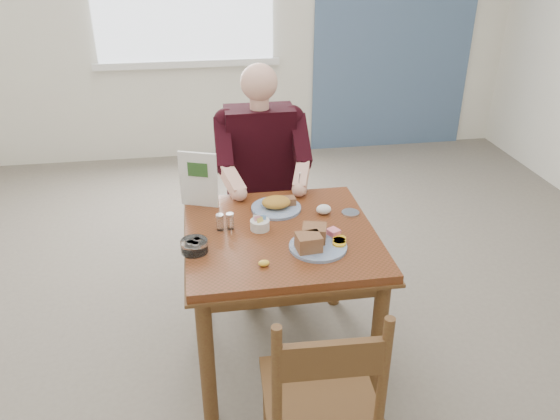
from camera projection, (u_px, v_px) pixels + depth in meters
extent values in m
plane|color=#695F55|center=(280.00, 352.00, 2.95)|extent=(6.00, 6.00, 0.00)
plane|color=white|center=(228.00, 8.00, 4.94)|extent=(5.50, 0.00, 5.50)
cube|color=#496387|center=(398.00, 5.00, 5.15)|extent=(1.60, 0.02, 2.80)
ellipsoid|color=yellow|center=(264.00, 263.00, 2.34)|extent=(0.06, 0.05, 0.03)
ellipsoid|color=white|center=(324.00, 209.00, 2.76)|extent=(0.08, 0.06, 0.05)
cylinder|color=silver|center=(350.00, 213.00, 2.77)|extent=(0.09, 0.09, 0.01)
cube|color=white|center=(188.00, 64.00, 5.07)|extent=(1.72, 0.04, 0.06)
cube|color=brown|center=(281.00, 235.00, 2.62)|extent=(0.90, 0.90, 0.04)
cube|color=brown|center=(281.00, 240.00, 2.63)|extent=(0.92, 0.92, 0.01)
cylinder|color=brown|center=(207.00, 360.00, 2.39)|extent=(0.07, 0.07, 0.71)
cylinder|color=brown|center=(378.00, 341.00, 2.50)|extent=(0.07, 0.07, 0.71)
cylinder|color=brown|center=(201.00, 264.00, 3.08)|extent=(0.07, 0.07, 0.71)
cylinder|color=brown|center=(336.00, 253.00, 3.19)|extent=(0.07, 0.07, 0.71)
cube|color=brown|center=(295.00, 295.00, 2.31)|extent=(0.80, 0.03, 0.08)
cube|color=brown|center=(269.00, 211.00, 2.99)|extent=(0.80, 0.03, 0.08)
cube|color=brown|center=(200.00, 255.00, 2.59)|extent=(0.03, 0.80, 0.08)
cube|color=brown|center=(358.00, 241.00, 2.70)|extent=(0.03, 0.80, 0.08)
cylinder|color=brown|center=(237.00, 263.00, 3.32)|extent=(0.04, 0.04, 0.45)
cylinder|color=brown|center=(295.00, 258.00, 3.37)|extent=(0.04, 0.04, 0.45)
cylinder|color=brown|center=(232.00, 234.00, 3.64)|extent=(0.04, 0.04, 0.45)
cylinder|color=brown|center=(285.00, 230.00, 3.69)|extent=(0.04, 0.04, 0.45)
cube|color=brown|center=(262.00, 213.00, 3.40)|extent=(0.42, 0.42, 0.03)
cylinder|color=brown|center=(229.00, 169.00, 3.42)|extent=(0.04, 0.04, 0.50)
cylinder|color=brown|center=(285.00, 165.00, 3.47)|extent=(0.04, 0.04, 0.50)
cube|color=brown|center=(257.00, 152.00, 3.40)|extent=(0.38, 0.03, 0.14)
cylinder|color=brown|center=(268.00, 407.00, 2.33)|extent=(0.04, 0.04, 0.45)
cylinder|color=brown|center=(350.00, 399.00, 2.36)|extent=(0.04, 0.04, 0.45)
cube|color=brown|center=(319.00, 394.00, 2.08)|extent=(0.44, 0.44, 0.03)
cylinder|color=brown|center=(277.00, 387.00, 1.79)|extent=(0.04, 0.04, 0.50)
cylinder|color=brown|center=(383.00, 378.00, 1.83)|extent=(0.04, 0.04, 0.50)
cube|color=brown|center=(332.00, 359.00, 1.76)|extent=(0.38, 0.05, 0.14)
cube|color=tan|center=(247.00, 212.00, 3.24)|extent=(0.13, 0.38, 0.12)
cube|color=tan|center=(280.00, 210.00, 3.27)|extent=(0.13, 0.38, 0.12)
cube|color=tan|center=(252.00, 271.00, 3.22)|extent=(0.10, 0.10, 0.48)
cube|color=tan|center=(285.00, 268.00, 3.25)|extent=(0.10, 0.10, 0.48)
cube|color=black|center=(260.00, 155.00, 3.25)|extent=(0.40, 0.22, 0.58)
sphere|color=black|center=(226.00, 121.00, 3.12)|extent=(0.15, 0.15, 0.15)
sphere|color=black|center=(292.00, 118.00, 3.18)|extent=(0.15, 0.15, 0.15)
cylinder|color=#E2A78F|center=(259.00, 105.00, 3.09)|extent=(0.11, 0.11, 0.08)
sphere|color=#E2A78F|center=(259.00, 82.00, 3.03)|extent=(0.21, 0.21, 0.21)
cube|color=black|center=(223.00, 145.00, 3.06)|extent=(0.09, 0.29, 0.27)
cube|color=black|center=(300.00, 140.00, 3.12)|extent=(0.09, 0.29, 0.27)
sphere|color=black|center=(225.00, 169.00, 3.01)|extent=(0.09, 0.09, 0.09)
sphere|color=black|center=(304.00, 164.00, 3.07)|extent=(0.09, 0.09, 0.09)
cube|color=#E2A78F|center=(232.00, 181.00, 2.95)|extent=(0.14, 0.23, 0.14)
cube|color=#E2A78F|center=(301.00, 177.00, 3.00)|extent=(0.14, 0.23, 0.14)
sphere|color=#E2A78F|center=(240.00, 194.00, 2.89)|extent=(0.08, 0.08, 0.08)
sphere|color=#E2A78F|center=(299.00, 190.00, 2.94)|extent=(0.08, 0.08, 0.08)
cylinder|color=silver|center=(299.00, 181.00, 2.91)|extent=(0.01, 0.05, 0.12)
cylinder|color=white|center=(318.00, 247.00, 2.47)|extent=(0.28, 0.28, 0.01)
cube|color=#BB7D53|center=(309.00, 242.00, 2.42)|extent=(0.12, 0.10, 0.07)
cube|color=#BB7D53|center=(314.00, 233.00, 2.49)|extent=(0.13, 0.12, 0.07)
cylinder|color=gold|center=(339.00, 243.00, 2.48)|extent=(0.07, 0.07, 0.01)
cylinder|color=gold|center=(339.00, 241.00, 2.49)|extent=(0.07, 0.07, 0.01)
cylinder|color=gold|center=(339.00, 238.00, 2.51)|extent=(0.08, 0.08, 0.01)
cube|color=pink|center=(333.00, 232.00, 2.55)|extent=(0.07, 0.07, 0.03)
cylinder|color=white|center=(276.00, 208.00, 2.81)|extent=(0.27, 0.27, 0.01)
ellipsoid|color=gold|center=(276.00, 202.00, 2.80)|extent=(0.16, 0.13, 0.06)
cube|color=#BB7D53|center=(286.00, 201.00, 2.83)|extent=(0.10, 0.06, 0.04)
cylinder|color=white|center=(260.00, 225.00, 2.62)|extent=(0.10, 0.10, 0.05)
cube|color=pink|center=(258.00, 219.00, 2.60)|extent=(0.04, 0.02, 0.02)
cube|color=#6699D8|center=(263.00, 217.00, 2.61)|extent=(0.04, 0.02, 0.02)
cube|color=#EAD159|center=(260.00, 220.00, 2.59)|extent=(0.03, 0.03, 0.02)
cube|color=white|center=(257.00, 217.00, 2.61)|extent=(0.04, 0.02, 0.02)
cylinder|color=white|center=(220.00, 224.00, 2.61)|extent=(0.04, 0.04, 0.07)
cylinder|color=silver|center=(220.00, 216.00, 2.59)|extent=(0.04, 0.04, 0.01)
cylinder|color=white|center=(230.00, 222.00, 2.62)|extent=(0.04, 0.04, 0.07)
cylinder|color=silver|center=(230.00, 215.00, 2.60)|extent=(0.04, 0.04, 0.01)
cylinder|color=white|center=(194.00, 246.00, 2.43)|extent=(0.15, 0.15, 0.06)
cylinder|color=white|center=(191.00, 244.00, 2.42)|extent=(0.04, 0.04, 0.02)
cylinder|color=white|center=(197.00, 241.00, 2.44)|extent=(0.04, 0.04, 0.02)
cylinder|color=white|center=(195.00, 245.00, 2.41)|extent=(0.04, 0.04, 0.02)
cube|color=white|center=(198.00, 179.00, 2.79)|extent=(0.19, 0.09, 0.30)
cube|color=#2D5926|center=(198.00, 170.00, 2.75)|extent=(0.10, 0.04, 0.07)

